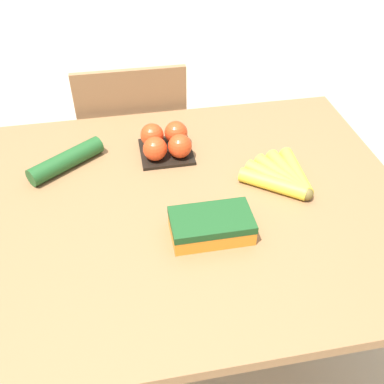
# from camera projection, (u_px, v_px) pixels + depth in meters

# --- Properties ---
(ground_plane) EXTENTS (12.00, 12.00, 0.00)m
(ground_plane) POSITION_uv_depth(u_px,v_px,m) (192.00, 353.00, 1.70)
(ground_plane) COLOR #B7A88E
(dining_table) EXTENTS (1.17, 0.96, 0.77)m
(dining_table) POSITION_uv_depth(u_px,v_px,m) (192.00, 229.00, 1.27)
(dining_table) COLOR olive
(dining_table) RESTS_ON ground_plane
(chair) EXTENTS (0.42, 0.40, 0.92)m
(chair) POSITION_uv_depth(u_px,v_px,m) (136.00, 156.00, 1.86)
(chair) COLOR #8E6642
(chair) RESTS_ON ground_plane
(banana_bunch) EXTENTS (0.19, 0.21, 0.04)m
(banana_bunch) POSITION_uv_depth(u_px,v_px,m) (284.00, 177.00, 1.24)
(banana_bunch) COLOR brown
(banana_bunch) RESTS_ON dining_table
(tomato_pack) EXTENTS (0.16, 0.16, 0.08)m
(tomato_pack) POSITION_uv_depth(u_px,v_px,m) (166.00, 142.00, 1.34)
(tomato_pack) COLOR black
(tomato_pack) RESTS_ON dining_table
(carrot_bag) EXTENTS (0.20, 0.11, 0.06)m
(carrot_bag) POSITION_uv_depth(u_px,v_px,m) (211.00, 224.00, 1.08)
(carrot_bag) COLOR orange
(carrot_bag) RESTS_ON dining_table
(cucumber_near) EXTENTS (0.22, 0.18, 0.05)m
(cucumber_near) POSITION_uv_depth(u_px,v_px,m) (66.00, 160.00, 1.29)
(cucumber_near) COLOR #1E5123
(cucumber_near) RESTS_ON dining_table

